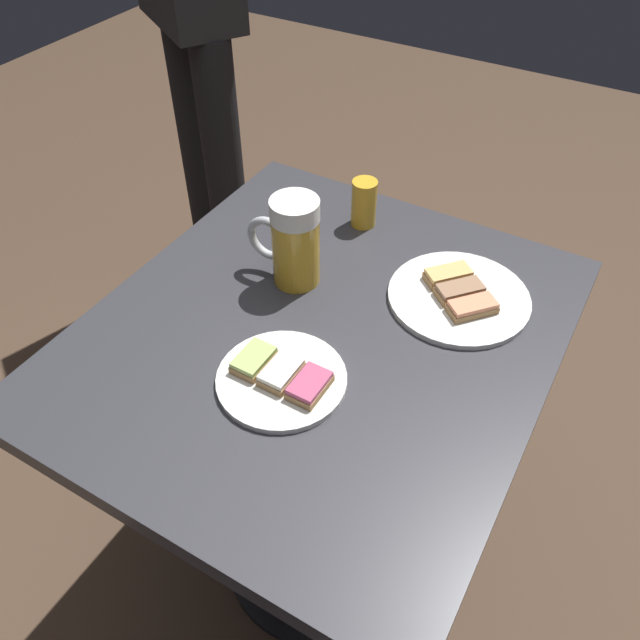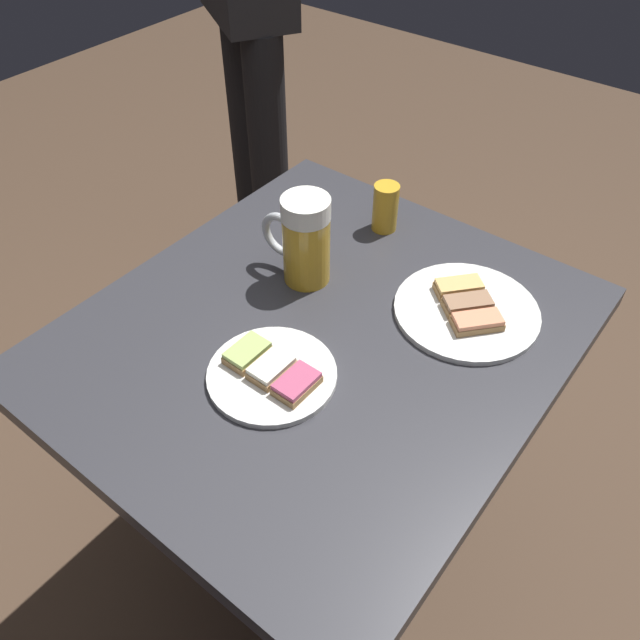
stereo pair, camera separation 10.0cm
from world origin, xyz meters
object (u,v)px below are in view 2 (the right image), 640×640
at_px(beer_mug, 304,240).
at_px(beer_glass_small, 385,207).
at_px(plate_near, 272,373).
at_px(plate_far, 467,309).

relative_size(beer_mug, beer_glass_small, 1.73).
height_order(beer_mug, beer_glass_small, beer_mug).
bearing_deg(beer_glass_small, plate_near, 10.94).
bearing_deg(plate_far, plate_near, -27.88).
relative_size(plate_far, beer_mug, 1.48).
distance_m(beer_mug, beer_glass_small, 0.21).
bearing_deg(beer_glass_small, beer_mug, -7.70).
height_order(plate_near, plate_far, same).
distance_m(plate_far, beer_glass_small, 0.27).
bearing_deg(plate_far, beer_glass_small, -115.51).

